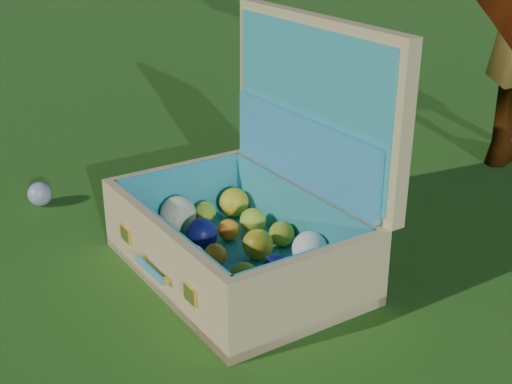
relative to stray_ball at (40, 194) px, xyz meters
name	(u,v)px	position (x,y,z in m)	size (l,w,h in m)	color
ground	(237,258)	(0.66, 0.09, -0.04)	(60.00, 60.00, 0.00)	#215114
stray_ball	(40,194)	(0.00, 0.00, 0.00)	(0.07, 0.07, 0.07)	teal
suitcase	(261,202)	(0.73, 0.10, 0.13)	(0.73, 0.64, 0.60)	tan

